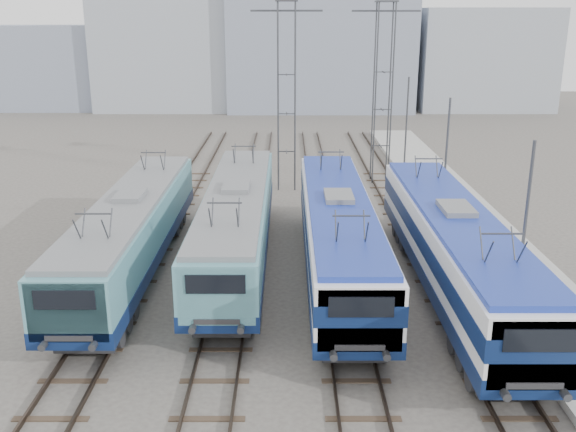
{
  "coord_description": "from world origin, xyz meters",
  "views": [
    {
      "loc": [
        0.08,
        -19.84,
        11.09
      ],
      "look_at": [
        0.09,
        7.0,
        2.7
      ],
      "focal_mm": 40.0,
      "sensor_mm": 36.0,
      "label": 1
    }
  ],
  "objects_px": {
    "catenary_tower_west": "(287,88)",
    "catenary_tower_east": "(383,85)",
    "mast_rear": "(406,126)",
    "mast_mid": "(446,163)",
    "locomotive_far_left": "(131,230)",
    "locomotive_center_right": "(338,230)",
    "mast_front": "(524,236)",
    "locomotive_center_left": "(237,220)",
    "safety_cone": "(514,312)",
    "locomotive_far_right": "(455,245)"
  },
  "relations": [
    {
      "from": "catenary_tower_east",
      "to": "mast_mid",
      "type": "distance_m",
      "value": 10.69
    },
    {
      "from": "locomotive_center_left",
      "to": "mast_front",
      "type": "relative_size",
      "value": 2.55
    },
    {
      "from": "locomotive_center_left",
      "to": "locomotive_center_right",
      "type": "height_order",
      "value": "locomotive_center_right"
    },
    {
      "from": "locomotive_center_right",
      "to": "mast_front",
      "type": "distance_m",
      "value": 7.73
    },
    {
      "from": "locomotive_center_left",
      "to": "catenary_tower_east",
      "type": "relative_size",
      "value": 1.49
    },
    {
      "from": "locomotive_far_left",
      "to": "mast_front",
      "type": "distance_m",
      "value": 16.09
    },
    {
      "from": "locomotive_far_right",
      "to": "locomotive_far_left",
      "type": "bearing_deg",
      "value": 169.95
    },
    {
      "from": "mast_mid",
      "to": "catenary_tower_west",
      "type": "bearing_deg",
      "value": 137.07
    },
    {
      "from": "locomotive_center_right",
      "to": "catenary_tower_west",
      "type": "height_order",
      "value": "catenary_tower_west"
    },
    {
      "from": "locomotive_far_left",
      "to": "mast_rear",
      "type": "distance_m",
      "value": 24.74
    },
    {
      "from": "catenary_tower_west",
      "to": "safety_cone",
      "type": "relative_size",
      "value": 22.7
    },
    {
      "from": "locomotive_far_right",
      "to": "catenary_tower_east",
      "type": "relative_size",
      "value": 1.52
    },
    {
      "from": "locomotive_center_left",
      "to": "catenary_tower_west",
      "type": "height_order",
      "value": "catenary_tower_west"
    },
    {
      "from": "mast_front",
      "to": "catenary_tower_east",
      "type": "bearing_deg",
      "value": 95.45
    },
    {
      "from": "catenary_tower_east",
      "to": "locomotive_far_right",
      "type": "bearing_deg",
      "value": -89.28
    },
    {
      "from": "locomotive_far_left",
      "to": "locomotive_center_left",
      "type": "bearing_deg",
      "value": 15.22
    },
    {
      "from": "locomotive_center_right",
      "to": "catenary_tower_west",
      "type": "distance_m",
      "value": 16.51
    },
    {
      "from": "safety_cone",
      "to": "mast_mid",
      "type": "bearing_deg",
      "value": 89.53
    },
    {
      "from": "safety_cone",
      "to": "catenary_tower_west",
      "type": "bearing_deg",
      "value": 112.82
    },
    {
      "from": "locomotive_far_right",
      "to": "catenary_tower_west",
      "type": "relative_size",
      "value": 1.52
    },
    {
      "from": "catenary_tower_west",
      "to": "mast_mid",
      "type": "height_order",
      "value": "catenary_tower_west"
    },
    {
      "from": "locomotive_center_right",
      "to": "catenary_tower_east",
      "type": "relative_size",
      "value": 1.5
    },
    {
      "from": "locomotive_far_left",
      "to": "locomotive_far_right",
      "type": "xyz_separation_m",
      "value": [
        13.5,
        -2.39,
        0.13
      ]
    },
    {
      "from": "locomotive_far_left",
      "to": "catenary_tower_west",
      "type": "bearing_deg",
      "value": 66.28
    },
    {
      "from": "mast_mid",
      "to": "mast_front",
      "type": "bearing_deg",
      "value": -90.0
    },
    {
      "from": "mast_rear",
      "to": "locomotive_far_left",
      "type": "bearing_deg",
      "value": -128.4
    },
    {
      "from": "catenary_tower_west",
      "to": "mast_mid",
      "type": "distance_m",
      "value": 12.16
    },
    {
      "from": "locomotive_center_right",
      "to": "safety_cone",
      "type": "distance_m",
      "value": 7.86
    },
    {
      "from": "catenary_tower_west",
      "to": "locomotive_far_left",
      "type": "bearing_deg",
      "value": -113.72
    },
    {
      "from": "catenary_tower_west",
      "to": "catenary_tower_east",
      "type": "distance_m",
      "value": 6.8
    },
    {
      "from": "locomotive_far_left",
      "to": "locomotive_center_right",
      "type": "bearing_deg",
      "value": -2.55
    },
    {
      "from": "mast_rear",
      "to": "safety_cone",
      "type": "height_order",
      "value": "mast_rear"
    },
    {
      "from": "locomotive_far_left",
      "to": "mast_rear",
      "type": "relative_size",
      "value": 2.51
    },
    {
      "from": "locomotive_center_left",
      "to": "locomotive_center_right",
      "type": "distance_m",
      "value": 4.79
    },
    {
      "from": "locomotive_center_right",
      "to": "safety_cone",
      "type": "height_order",
      "value": "locomotive_center_right"
    },
    {
      "from": "locomotive_far_right",
      "to": "catenary_tower_east",
      "type": "xyz_separation_m",
      "value": [
        -0.25,
        19.76,
        4.32
      ]
    },
    {
      "from": "locomotive_center_left",
      "to": "locomotive_far_right",
      "type": "relative_size",
      "value": 0.98
    },
    {
      "from": "locomotive_center_left",
      "to": "locomotive_far_right",
      "type": "bearing_deg",
      "value": -21.9
    },
    {
      "from": "locomotive_center_right",
      "to": "mast_front",
      "type": "xyz_separation_m",
      "value": [
        6.35,
        -4.24,
        1.21
      ]
    },
    {
      "from": "mast_rear",
      "to": "mast_mid",
      "type": "bearing_deg",
      "value": -90.0
    },
    {
      "from": "mast_front",
      "to": "locomotive_far_left",
      "type": "bearing_deg",
      "value": 163.19
    },
    {
      "from": "locomotive_center_left",
      "to": "catenary_tower_west",
      "type": "bearing_deg",
      "value": 80.96
    },
    {
      "from": "catenary_tower_west",
      "to": "mast_front",
      "type": "xyz_separation_m",
      "value": [
        8.6,
        -20.0,
        -3.14
      ]
    },
    {
      "from": "catenary_tower_west",
      "to": "safety_cone",
      "type": "xyz_separation_m",
      "value": [
        8.5,
        -20.2,
        -6.08
      ]
    },
    {
      "from": "mast_front",
      "to": "mast_mid",
      "type": "relative_size",
      "value": 1.0
    },
    {
      "from": "locomotive_far_left",
      "to": "mast_front",
      "type": "xyz_separation_m",
      "value": [
        15.35,
        -4.64,
        1.31
      ]
    },
    {
      "from": "locomotive_far_right",
      "to": "mast_front",
      "type": "distance_m",
      "value": 3.14
    },
    {
      "from": "locomotive_center_left",
      "to": "catenary_tower_west",
      "type": "relative_size",
      "value": 1.49
    },
    {
      "from": "locomotive_center_left",
      "to": "catenary_tower_west",
      "type": "distance_m",
      "value": 14.98
    },
    {
      "from": "catenary_tower_west",
      "to": "safety_cone",
      "type": "bearing_deg",
      "value": -67.18
    }
  ]
}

